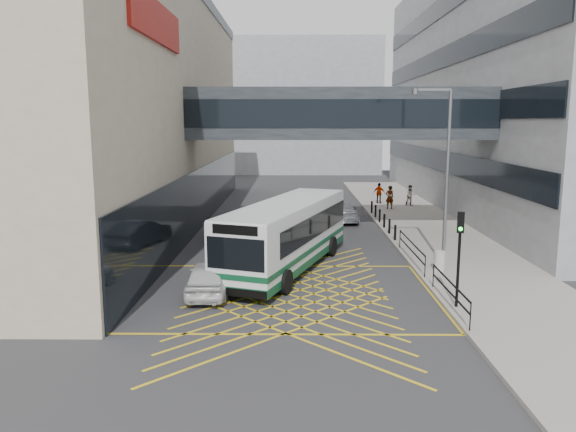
{
  "coord_description": "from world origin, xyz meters",
  "views": [
    {
      "loc": [
        0.25,
        -22.38,
        7.05
      ],
      "look_at": [
        0.0,
        4.0,
        2.6
      ],
      "focal_mm": 35.0,
      "sensor_mm": 36.0,
      "label": 1
    }
  ],
  "objects_px": {
    "car_dark": "(233,233)",
    "litter_bin": "(439,261)",
    "car_silver": "(344,212)",
    "pedestrian_c": "(379,193)",
    "car_white": "(209,277)",
    "pedestrian_b": "(410,195)",
    "pedestrian_a": "(390,197)",
    "traffic_light": "(459,246)",
    "bus": "(288,233)",
    "street_lamp": "(443,166)"
  },
  "relations": [
    {
      "from": "street_lamp",
      "to": "pedestrian_c",
      "type": "xyz_separation_m",
      "value": [
        0.2,
        20.81,
        -3.92
      ]
    },
    {
      "from": "bus",
      "to": "car_dark",
      "type": "height_order",
      "value": "bus"
    },
    {
      "from": "bus",
      "to": "pedestrian_b",
      "type": "xyz_separation_m",
      "value": [
        9.98,
        19.71,
        -0.74
      ]
    },
    {
      "from": "litter_bin",
      "to": "street_lamp",
      "type": "bearing_deg",
      "value": 75.77
    },
    {
      "from": "car_white",
      "to": "pedestrian_b",
      "type": "height_order",
      "value": "pedestrian_b"
    },
    {
      "from": "bus",
      "to": "traffic_light",
      "type": "height_order",
      "value": "traffic_light"
    },
    {
      "from": "bus",
      "to": "pedestrian_c",
      "type": "bearing_deg",
      "value": 89.44
    },
    {
      "from": "pedestrian_c",
      "to": "car_dark",
      "type": "bearing_deg",
      "value": 74.25
    },
    {
      "from": "car_silver",
      "to": "pedestrian_c",
      "type": "relative_size",
      "value": 2.59
    },
    {
      "from": "street_lamp",
      "to": "pedestrian_c",
      "type": "height_order",
      "value": "street_lamp"
    },
    {
      "from": "traffic_light",
      "to": "car_silver",
      "type": "bearing_deg",
      "value": 112.51
    },
    {
      "from": "car_dark",
      "to": "litter_bin",
      "type": "height_order",
      "value": "car_dark"
    },
    {
      "from": "car_dark",
      "to": "pedestrian_b",
      "type": "bearing_deg",
      "value": -150.03
    },
    {
      "from": "pedestrian_c",
      "to": "pedestrian_b",
      "type": "bearing_deg",
      "value": 169.02
    },
    {
      "from": "traffic_light",
      "to": "litter_bin",
      "type": "xyz_separation_m",
      "value": [
        0.71,
        5.32,
        -1.92
      ]
    },
    {
      "from": "bus",
      "to": "street_lamp",
      "type": "xyz_separation_m",
      "value": [
        7.4,
        0.23,
        3.2
      ]
    },
    {
      "from": "car_white",
      "to": "pedestrian_b",
      "type": "xyz_separation_m",
      "value": [
        13.18,
        23.85,
        0.28
      ]
    },
    {
      "from": "street_lamp",
      "to": "pedestrian_c",
      "type": "distance_m",
      "value": 21.18
    },
    {
      "from": "pedestrian_a",
      "to": "pedestrian_c",
      "type": "distance_m",
      "value": 3.13
    },
    {
      "from": "litter_bin",
      "to": "pedestrian_c",
      "type": "relative_size",
      "value": 0.53
    },
    {
      "from": "pedestrian_c",
      "to": "traffic_light",
      "type": "bearing_deg",
      "value": 105.9
    },
    {
      "from": "car_silver",
      "to": "pedestrian_a",
      "type": "xyz_separation_m",
      "value": [
        4.08,
        4.9,
        0.39
      ]
    },
    {
      "from": "car_silver",
      "to": "pedestrian_b",
      "type": "distance_m",
      "value": 9.05
    },
    {
      "from": "pedestrian_a",
      "to": "pedestrian_b",
      "type": "relative_size",
      "value": 1.09
    },
    {
      "from": "traffic_light",
      "to": "litter_bin",
      "type": "relative_size",
      "value": 4.01
    },
    {
      "from": "car_dark",
      "to": "pedestrian_a",
      "type": "distance_m",
      "value": 17.01
    },
    {
      "from": "car_dark",
      "to": "pedestrian_a",
      "type": "bearing_deg",
      "value": -148.97
    },
    {
      "from": "bus",
      "to": "car_white",
      "type": "distance_m",
      "value": 5.33
    },
    {
      "from": "pedestrian_a",
      "to": "street_lamp",
      "type": "bearing_deg",
      "value": 79.93
    },
    {
      "from": "litter_bin",
      "to": "pedestrian_a",
      "type": "relative_size",
      "value": 0.49
    },
    {
      "from": "car_dark",
      "to": "car_silver",
      "type": "bearing_deg",
      "value": -149.72
    },
    {
      "from": "car_silver",
      "to": "pedestrian_b",
      "type": "height_order",
      "value": "pedestrian_b"
    },
    {
      "from": "car_silver",
      "to": "traffic_light",
      "type": "height_order",
      "value": "traffic_light"
    },
    {
      "from": "bus",
      "to": "pedestrian_a",
      "type": "distance_m",
      "value": 19.63
    },
    {
      "from": "car_dark",
      "to": "traffic_light",
      "type": "relative_size",
      "value": 1.32
    },
    {
      "from": "litter_bin",
      "to": "pedestrian_c",
      "type": "xyz_separation_m",
      "value": [
        0.48,
        21.92,
        0.41
      ]
    },
    {
      "from": "car_dark",
      "to": "traffic_light",
      "type": "distance_m",
      "value": 14.94
    },
    {
      "from": "bus",
      "to": "car_dark",
      "type": "distance_m",
      "value": 6.12
    },
    {
      "from": "pedestrian_a",
      "to": "traffic_light",
      "type": "bearing_deg",
      "value": 78.05
    },
    {
      "from": "car_silver",
      "to": "pedestrian_c",
      "type": "bearing_deg",
      "value": -117.26
    },
    {
      "from": "car_white",
      "to": "car_dark",
      "type": "relative_size",
      "value": 0.95
    },
    {
      "from": "traffic_light",
      "to": "pedestrian_c",
      "type": "distance_m",
      "value": 27.3
    },
    {
      "from": "car_dark",
      "to": "bus",
      "type": "bearing_deg",
      "value": 104.31
    },
    {
      "from": "litter_bin",
      "to": "pedestrian_b",
      "type": "xyz_separation_m",
      "value": [
        2.86,
        20.58,
        0.39
      ]
    },
    {
      "from": "car_dark",
      "to": "car_silver",
      "type": "xyz_separation_m",
      "value": [
        7.09,
        7.93,
        -0.06
      ]
    },
    {
      "from": "car_silver",
      "to": "litter_bin",
      "type": "distance_m",
      "value": 14.28
    },
    {
      "from": "litter_bin",
      "to": "pedestrian_a",
      "type": "bearing_deg",
      "value": 87.46
    },
    {
      "from": "car_silver",
      "to": "pedestrian_a",
      "type": "bearing_deg",
      "value": -132.12
    },
    {
      "from": "traffic_light",
      "to": "pedestrian_a",
      "type": "relative_size",
      "value": 1.97
    },
    {
      "from": "car_white",
      "to": "pedestrian_c",
      "type": "bearing_deg",
      "value": -115.19
    }
  ]
}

